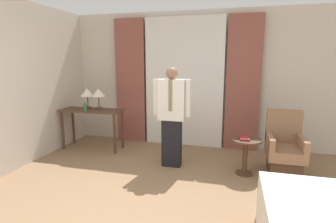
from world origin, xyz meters
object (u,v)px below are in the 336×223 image
book (245,138)px  person (172,114)px  desk (92,116)px  bottle_near_edge (85,107)px  table_lamp_left (87,93)px  table_lamp_right (98,94)px  side_table (245,150)px  armchair (284,151)px

book → person: bearing=177.6°
desk → book: 2.93m
desk → book: bearing=-10.2°
desk → bottle_near_edge: bottle_near_edge is taller
table_lamp_left → person: person is taller
bottle_near_edge → table_lamp_right: bearing=59.5°
person → side_table: size_ratio=2.89×
armchair → side_table: armchair is taller
person → side_table: (1.17, -0.05, -0.50)m
table_lamp_left → book: table_lamp_left is taller
table_lamp_left → bottle_near_edge: (0.10, -0.25, -0.23)m
table_lamp_right → armchair: (3.37, -0.35, -0.76)m
person → table_lamp_right: bearing=161.2°
table_lamp_right → book: size_ratio=1.56×
armchair → book: armchair is taller
table_lamp_right → bottle_near_edge: (-0.15, -0.25, -0.23)m
side_table → armchair: bearing=22.4°
table_lamp_left → person: (1.85, -0.55, -0.21)m
bottle_near_edge → side_table: size_ratio=0.33×
side_table → bottle_near_edge: bearing=173.4°
side_table → table_lamp_left: bearing=168.9°
side_table → book: (-0.02, -0.00, 0.20)m
armchair → person: bearing=-173.6°
bottle_near_edge → book: bearing=-6.7°
table_lamp_left → person: 1.94m
desk → side_table: 2.96m
desk → table_lamp_left: bearing=147.2°
bottle_near_edge → armchair: size_ratio=0.19×
book → table_lamp_right: bearing=167.8°
desk → person: person is taller
table_lamp_left → table_lamp_right: size_ratio=1.00×
table_lamp_left → armchair: size_ratio=0.42×
desk → armchair: size_ratio=1.29×
armchair → book: 0.70m
bottle_near_edge → armchair: bottle_near_edge is taller
bottle_near_edge → side_table: 2.99m
desk → bottle_near_edge: bearing=-98.7°
person → armchair: (1.76, 0.20, -0.55)m
person → armchair: person is taller
table_lamp_left → armchair: bearing=-5.5°
book → side_table: bearing=4.9°
desk → armchair: bearing=-4.4°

